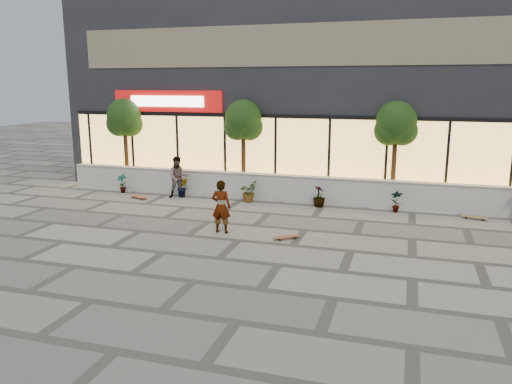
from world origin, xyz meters
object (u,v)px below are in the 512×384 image
(skater_center, at_px, (221,207))
(skater_left, at_px, (178,177))
(tree_west, at_px, (124,120))
(skateboard_right_near, at_px, (475,217))
(skateboard_center, at_px, (287,237))
(tree_mideast, at_px, (396,126))
(tree_midwest, at_px, (243,123))
(skateboard_left, at_px, (139,197))

(skater_center, xyz_separation_m, skater_left, (-3.40, 4.05, 0.01))
(tree_west, bearing_deg, skateboard_right_near, -5.99)
(skateboard_center, bearing_deg, tree_mideast, 24.65)
(tree_midwest, bearing_deg, skateboard_right_near, -9.68)
(tree_midwest, height_order, skater_left, tree_midwest)
(tree_west, relative_size, skateboard_right_near, 4.54)
(tree_west, height_order, tree_midwest, same)
(skateboard_left, bearing_deg, tree_west, 148.84)
(tree_mideast, xyz_separation_m, skateboard_center, (-2.80, -5.55, -2.90))
(skater_center, xyz_separation_m, skateboard_right_near, (7.70, 3.95, -0.74))
(skater_center, relative_size, skateboard_left, 1.88)
(tree_mideast, relative_size, skateboard_left, 4.45)
(tree_midwest, height_order, tree_mideast, same)
(skater_center, bearing_deg, skateboard_left, -35.70)
(skateboard_left, xyz_separation_m, skateboard_right_near, (12.56, 0.56, -0.00))
(skater_center, height_order, skater_left, skater_left)
(skater_center, bearing_deg, skater_left, -50.78)
(tree_west, xyz_separation_m, tree_mideast, (11.50, 0.00, 0.00))
(tree_midwest, relative_size, skater_left, 2.33)
(skateboard_left, bearing_deg, tree_midwest, 47.40)
(skater_left, bearing_deg, tree_midwest, 2.62)
(skater_center, relative_size, skateboard_right_near, 1.92)
(skater_left, bearing_deg, tree_west, 127.70)
(tree_mideast, distance_m, skateboard_right_near, 4.30)
(tree_mideast, relative_size, skater_left, 2.33)
(skater_center, bearing_deg, skateboard_center, 176.54)
(skater_left, bearing_deg, skateboard_right_near, -29.15)
(tree_midwest, xyz_separation_m, tree_mideast, (6.00, 0.00, 0.00))
(skater_center, distance_m, skateboard_center, 2.24)
(tree_west, relative_size, skateboard_center, 5.03)
(skateboard_left, height_order, skateboard_right_near, skateboard_left)
(tree_west, xyz_separation_m, tree_midwest, (5.50, 0.00, 0.00))
(tree_midwest, relative_size, skater_center, 2.36)
(skater_center, bearing_deg, tree_midwest, -79.44)
(skateboard_center, bearing_deg, tree_midwest, 81.37)
(tree_mideast, bearing_deg, skater_left, -170.43)
(tree_midwest, xyz_separation_m, skater_left, (-2.31, -1.40, -2.14))
(skater_center, distance_m, skater_left, 5.29)
(skater_left, distance_m, skateboard_center, 6.94)
(skater_left, relative_size, skateboard_right_near, 1.95)
(skateboard_left, bearing_deg, skateboard_center, -7.91)
(skater_left, xyz_separation_m, skateboard_right_near, (11.10, -0.10, -0.76))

